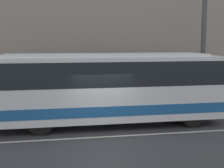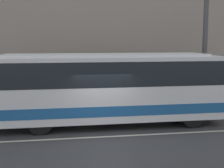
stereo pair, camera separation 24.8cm
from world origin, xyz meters
TOP-DOWN VIEW (x-y plane):
  - ground_plane at (0.00, 0.00)m, footprint 60.00×60.00m
  - sidewalk at (0.00, 5.49)m, footprint 60.00×2.98m
  - building_facade at (0.00, 7.12)m, footprint 60.00×0.35m
  - lane_stripe at (0.00, 0.00)m, footprint 54.00×0.14m
  - transit_bus at (0.37, 1.89)m, footprint 10.74×2.60m
  - utility_pole_near at (6.45, 4.63)m, footprint 0.28×0.28m

SIDE VIEW (x-z plane):
  - ground_plane at x=0.00m, z-range 0.00..0.00m
  - lane_stripe at x=0.00m, z-range 0.00..0.01m
  - sidewalk at x=0.00m, z-range 0.00..0.13m
  - transit_bus at x=0.37m, z-range 0.21..3.51m
  - utility_pole_near at x=6.45m, z-range 0.13..7.00m
  - building_facade at x=0.00m, z-range -0.20..10.88m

